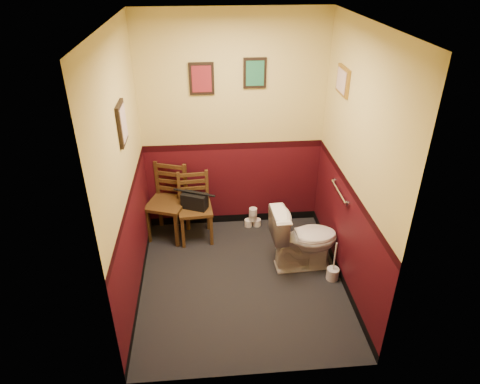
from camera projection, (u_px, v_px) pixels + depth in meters
name	position (u px, v px, depth m)	size (l,w,h in m)	color
floor	(242.00, 281.00, 4.76)	(2.20, 2.40, 0.00)	black
ceiling	(243.00, 23.00, 3.41)	(2.20, 2.40, 0.00)	silver
wall_back	(233.00, 128.00, 5.12)	(2.20, 2.70, 0.00)	#3E0A11
wall_front	(258.00, 250.00, 3.05)	(2.20, 2.70, 0.00)	#3E0A11
wall_left	(125.00, 178.00, 4.00)	(2.40, 2.70, 0.00)	#3E0A11
wall_right	(354.00, 169.00, 4.17)	(2.40, 2.70, 0.00)	#3E0A11
grab_bar	(339.00, 192.00, 4.58)	(0.05, 0.56, 0.06)	silver
framed_print_back_a	(202.00, 79.00, 4.78)	(0.28, 0.04, 0.36)	black
framed_print_back_b	(255.00, 73.00, 4.80)	(0.26, 0.04, 0.34)	black
framed_print_left	(122.00, 123.00, 3.84)	(0.04, 0.30, 0.38)	black
framed_print_right	(343.00, 81.00, 4.34)	(0.04, 0.34, 0.28)	olive
toilet	(304.00, 238.00, 4.82)	(0.43, 0.77, 0.75)	white
toilet_brush	(333.00, 273.00, 4.75)	(0.14, 0.14, 0.49)	silver
chair_left	(168.00, 202.00, 5.32)	(0.56, 0.56, 0.94)	brown
chair_right	(195.00, 207.00, 5.29)	(0.44, 0.44, 0.86)	brown
handbag	(195.00, 201.00, 5.20)	(0.34, 0.26, 0.22)	black
tp_stack	(253.00, 218.00, 5.64)	(0.22, 0.13, 0.28)	silver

